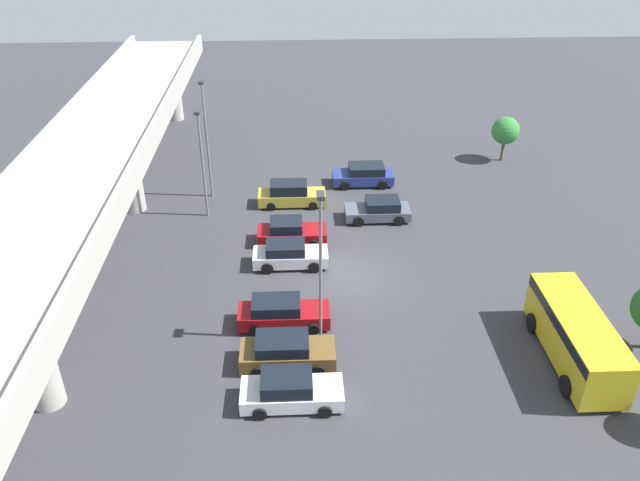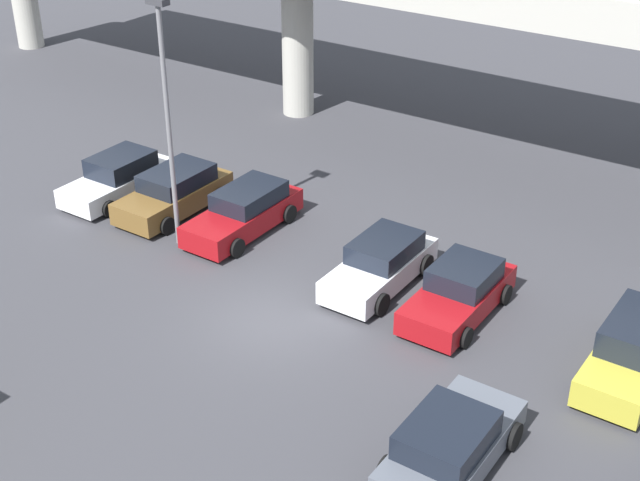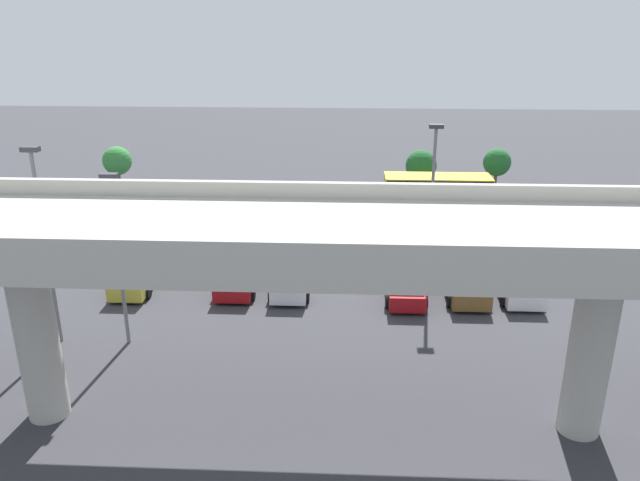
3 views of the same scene
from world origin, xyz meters
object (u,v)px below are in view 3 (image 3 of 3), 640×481
Objects in this scene: parked_car_5 at (210,235)px; parked_car_3 at (291,277)px; lamp_post_by_overpass at (117,247)px; tree_front_left at (497,163)px; parked_car_0 at (516,281)px; parked_car_6 at (138,272)px; tree_front_centre at (421,166)px; shuttle_bus at (437,190)px; lamp_post_near_aisle at (432,193)px; parked_car_7 at (117,236)px; parked_car_1 at (465,282)px; lamp_post_mid_lot at (44,233)px; parked_car_4 at (238,276)px; tree_front_right at (117,161)px; parked_car_2 at (405,283)px.

parked_car_3 is at bearing 42.08° from parked_car_5.
lamp_post_by_overpass reaches higher than tree_front_left.
parked_car_6 reaches higher than parked_car_0.
parked_car_3 is 1.25× the size of tree_front_centre.
lamp_post_near_aisle reaches higher than shuttle_bus.
tree_front_centre reaches higher than parked_car_0.
parked_car_3 is 0.99× the size of parked_car_7.
tree_front_centre is at bearing -94.48° from lamp_post_near_aisle.
shuttle_bus reaches higher than parked_car_3.
parked_car_0 is at bearing -90.30° from parked_car_6.
shuttle_bus reaches higher than parked_car_1.
shuttle_bus is at bearing -99.39° from lamp_post_near_aisle.
lamp_post_mid_lot reaches higher than lamp_post_by_overpass.
parked_car_0 is at bearing 160.33° from lamp_post_near_aisle.
parked_car_4 is 0.51× the size of lamp_post_mid_lot.
parked_car_0 is 19.47m from parked_car_6.
parked_car_5 is at bearing 24.65° from parked_car_4.
lamp_post_by_overpass is (18.07, 5.72, 3.74)m from parked_car_0.
lamp_post_near_aisle reaches higher than tree_front_left.
tree_front_left reaches higher than tree_front_right.
parked_car_6 is (2.46, 6.02, 0.09)m from parked_car_5.
parked_car_3 is at bearing 12.48° from lamp_post_near_aisle.
parked_car_2 is 13.80m from parked_car_6.
parked_car_0 is 0.53× the size of lamp_post_mid_lot.
tree_front_right is at bearing -76.56° from lamp_post_mid_lot.
lamp_post_by_overpass reaches higher than tree_front_right.
lamp_post_near_aisle is at bearing 70.33° from parked_car_0.
parked_car_5 is at bearing 66.31° from parked_car_1.
parked_car_5 is (5.56, -6.15, -0.03)m from parked_car_3.
parked_car_4 is at bearing 56.14° from parked_car_7.
tree_front_centre is at bearing 130.06° from parked_car_5.
parked_car_0 is 1.04× the size of parked_car_5.
parked_car_1 is 1.19× the size of tree_front_left.
parked_car_1 is 0.62× the size of shuttle_bus.
tree_front_left is (-23.67, -23.15, -2.21)m from lamp_post_mid_lot.
lamp_post_near_aisle is 16.56m from tree_front_centre.
parked_car_2 is at bearing 55.44° from lamp_post_near_aisle.
parked_car_7 is (11.15, -5.71, 0.03)m from parked_car_3.
parked_car_0 is at bearing -85.67° from parked_car_2.
lamp_post_mid_lot reaches higher than parked_car_3.
tree_front_right is at bearing 53.53° from parked_car_1.
parked_car_6 is 1.05× the size of parked_car_7.
lamp_post_by_overpass reaches higher than parked_car_0.
parked_car_2 is at bearing -92.21° from parked_car_6.
lamp_post_mid_lot is (4.07, 11.84, 4.30)m from parked_car_5.
parked_car_0 is at bearing -162.45° from lamp_post_by_overpass.
parked_car_7 is at bearing -85.42° from parked_car_5.
parked_car_7 is 12.81m from lamp_post_by_overpass.
parked_car_2 is at bearing -103.39° from shuttle_bus.
parked_car_7 is at bearing 70.17° from parked_car_2.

